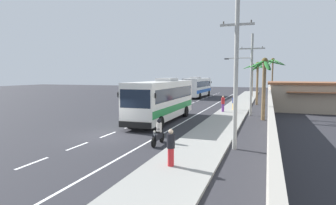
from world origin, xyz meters
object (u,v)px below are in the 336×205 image
Objects in this scene: coach_bus_far_lane at (197,87)px; pedestrian_midwalk at (223,103)px; palm_third at (264,77)px; roadside_building at (320,97)px; palm_nearest at (257,73)px; coach_bus_foreground at (162,99)px; pedestrian_near_kerb at (171,147)px; motorcycle_beside_bus at (158,134)px; palm_second at (272,67)px; pedestrian_far_walk at (234,103)px; utility_pole_nearest at (236,72)px; utility_pole_mid at (250,72)px; palm_fourth at (252,72)px.

pedestrian_midwalk is at bearing -69.13° from coach_bus_far_lane.
palm_third reaches higher than roadside_building.
coach_bus_far_lane is at bearing 136.99° from palm_nearest.
coach_bus_foreground is 18.96m from palm_nearest.
roadside_building is at bearing -149.48° from pedestrian_near_kerb.
coach_bus_foreground is at bearing -105.97° from pedestrian_near_kerb.
motorcycle_beside_bus is at bearing 177.52° from pedestrian_midwalk.
palm_second is (5.17, 19.47, 4.29)m from pedestrian_midwalk.
coach_bus_far_lane is at bearing -30.74° from pedestrian_far_walk.
motorcycle_beside_bus is at bearing -174.59° from utility_pole_nearest.
palm_second is at bearing -2.57° from coach_bus_far_lane.
palm_second is (2.33, 20.59, 0.92)m from utility_pole_mid.
coach_bus_foreground is at bearing 132.98° from utility_pole_nearest.
palm_third is (5.77, 11.71, 3.30)m from motorcycle_beside_bus.
utility_pole_nearest is at bearing -165.92° from pedestrian_midwalk.
utility_pole_mid reaches higher than motorcycle_beside_bus.
palm_second is at bearing -52.28° from palm_fourth.
coach_bus_foreground is 13.17m from pedestrian_near_kerb.
coach_bus_far_lane is 5.75× the size of motorcycle_beside_bus.
palm_third is (1.35, 11.30, -0.41)m from utility_pole_nearest.
coach_bus_far_lane is 13.26m from palm_second.
palm_nearest is 1.04× the size of palm_third.
utility_pole_mid reaches higher than pedestrian_midwalk.
palm_nearest is (10.78, -10.05, 2.36)m from coach_bus_far_lane.
utility_pole_nearest is (4.43, 0.42, 3.71)m from motorcycle_beside_bus.
pedestrian_far_walk is 0.14× the size of roadside_building.
palm_third reaches higher than pedestrian_midwalk.
palm_nearest is (2.21, 7.92, 3.34)m from pedestrian_far_walk.
motorcycle_beside_bus is 15.54m from pedestrian_midwalk.
palm_second is at bearing 87.68° from palm_third.
roadside_building is (11.80, 20.70, 1.03)m from motorcycle_beside_bus.
palm_fourth is 0.54× the size of roadside_building.
utility_pole_mid is 11.11m from palm_nearest.
pedestrian_midwalk is 10.97m from palm_nearest.
pedestrian_far_walk reaches higher than motorcycle_beside_bus.
utility_pole_nearest is (2.88, -15.04, 3.30)m from pedestrian_midwalk.
utility_pole_nearest reaches higher than palm_nearest.
palm_fourth reaches higher than coach_bus_foreground.
coach_bus_foreground is 6.79× the size of pedestrian_near_kerb.
palm_third is at bearing -63.48° from coach_bus_far_lane.
pedestrian_near_kerb reaches higher than motorcycle_beside_bus.
palm_second reaches higher than pedestrian_far_walk.
utility_pole_mid reaches higher than pedestrian_near_kerb.
pedestrian_near_kerb reaches higher than pedestrian_far_walk.
pedestrian_midwalk is 0.25× the size of palm_second.
palm_nearest reaches higher than roadside_building.
coach_bus_far_lane is at bearing 177.43° from palm_second.
palm_fourth is at bearing 78.81° from coach_bus_foreground.
coach_bus_far_lane is (-3.29, 27.31, -0.04)m from coach_bus_foreground.
pedestrian_midwalk is 24.15m from palm_fourth.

